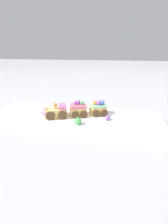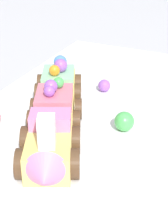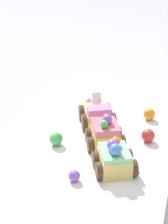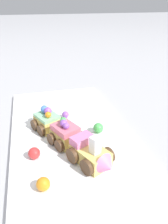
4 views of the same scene
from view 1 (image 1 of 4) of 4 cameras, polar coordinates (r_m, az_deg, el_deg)
name	(u,v)px [view 1 (image 1 of 4)]	position (r m, az deg, el deg)	size (l,w,h in m)	color
ground_plane	(74,120)	(0.75, -3.28, -2.52)	(10.00, 10.00, 0.00)	#B2B2B7
display_board	(74,118)	(0.75, -3.29, -2.09)	(0.74, 0.32, 0.01)	white
cake_train_locomotive	(54,112)	(0.75, -9.73, 0.03)	(0.13, 0.10, 0.07)	#EACC66
cake_car_strawberry	(78,110)	(0.75, -1.87, 0.65)	(0.09, 0.09, 0.07)	#EACC66
cake_car_mint	(98,109)	(0.77, 4.71, 0.97)	(0.09, 0.09, 0.07)	#EACC66
gumball_purple	(108,118)	(0.71, 7.80, -1.80)	(0.02, 0.02, 0.02)	#9956C6
gumball_orange	(55,106)	(0.86, -9.61, 2.10)	(0.03, 0.03, 0.03)	orange
gumball_red	(75,106)	(0.84, -3.05, 1.86)	(0.03, 0.03, 0.03)	red
gumball_green	(78,121)	(0.66, -2.01, -3.02)	(0.03, 0.03, 0.03)	#4CBC56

